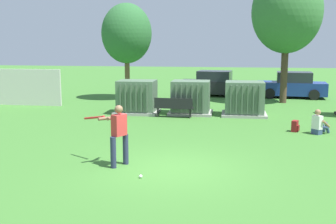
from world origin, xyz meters
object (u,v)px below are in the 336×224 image
object	(u,v)px
parked_car_leftmost	(213,84)
transformer_west	(137,97)
parked_car_left_of_center	(292,86)
transformer_mid_west	(191,98)
transformer_mid_east	(244,99)
sports_ball	(141,176)
seated_spectator	(319,124)
batter	(118,132)
park_bench	(174,106)
backpack	(295,126)

from	to	relation	value
parked_car_leftmost	transformer_west	bearing A→B (deg)	-114.26
parked_car_left_of_center	transformer_mid_west	bearing A→B (deg)	-129.26
transformer_mid_east	sports_ball	size ratio (longest dim) A/B	23.33
sports_ball	seated_spectator	world-z (taller)	seated_spectator
transformer_mid_west	parked_car_leftmost	distance (m)	7.30
transformer_west	parked_car_leftmost	distance (m)	8.20
batter	parked_car_left_of_center	size ratio (longest dim) A/B	0.40
transformer_mid_west	parked_car_leftmost	size ratio (longest dim) A/B	0.48
park_bench	parked_car_left_of_center	world-z (taller)	parked_car_left_of_center
parked_car_leftmost	park_bench	bearing A→B (deg)	-99.73
transformer_mid_east	park_bench	bearing A→B (deg)	-162.31
transformer_west	sports_ball	size ratio (longest dim) A/B	23.33
transformer_mid_east	parked_car_left_of_center	world-z (taller)	same
park_bench	sports_ball	world-z (taller)	park_bench
transformer_mid_east	parked_car_leftmost	world-z (taller)	same
transformer_west	parked_car_leftmost	bearing A→B (deg)	65.74
park_bench	backpack	world-z (taller)	park_bench
park_bench	sports_ball	size ratio (longest dim) A/B	20.28
sports_ball	backpack	size ratio (longest dim) A/B	0.20
transformer_west	batter	distance (m)	8.83
transformer_mid_east	backpack	bearing A→B (deg)	-61.37
park_bench	parked_car_leftmost	xyz separation A→B (m)	(1.43, 8.36, 0.22)
transformer_mid_west	seated_spectator	xyz separation A→B (m)	(5.26, -3.76, -0.41)
transformer_west	parked_car_left_of_center	xyz separation A→B (m)	(8.34, 7.21, -0.04)
park_bench	parked_car_leftmost	world-z (taller)	parked_car_leftmost
transformer_mid_west	park_bench	xyz separation A→B (m)	(-0.69, -1.10, -0.25)
transformer_west	park_bench	world-z (taller)	transformer_west
transformer_mid_east	parked_car_left_of_center	xyz separation A→B (m)	(3.16, 7.06, -0.04)
transformer_mid_east	batter	distance (m)	9.63
park_bench	seated_spectator	distance (m)	6.52
batter	backpack	bearing A→B (deg)	44.02
transformer_mid_east	seated_spectator	world-z (taller)	transformer_mid_east
park_bench	sports_ball	bearing A→B (deg)	-87.76
transformer_west	batter	bearing A→B (deg)	-80.75
transformer_mid_west	batter	bearing A→B (deg)	-97.68
transformer_mid_east	sports_ball	xyz separation A→B (m)	(-2.90, -9.86, -0.74)
seated_spectator	parked_car_leftmost	xyz separation A→B (m)	(-4.51, 11.03, 0.38)
transformer_mid_east	batter	bearing A→B (deg)	-113.02
sports_ball	parked_car_left_of_center	bearing A→B (deg)	70.29
transformer_west	parked_car_leftmost	xyz separation A→B (m)	(3.37, 7.47, -0.04)
seated_spectator	parked_car_leftmost	world-z (taller)	parked_car_leftmost
transformer_mid_west	sports_ball	bearing A→B (deg)	-91.98
batter	seated_spectator	distance (m)	8.29
parked_car_leftmost	parked_car_left_of_center	xyz separation A→B (m)	(4.97, -0.27, 0.00)
transformer_west	transformer_mid_east	world-z (taller)	same
transformer_mid_west	park_bench	size ratio (longest dim) A/B	1.15
sports_ball	parked_car_leftmost	world-z (taller)	parked_car_leftmost
backpack	parked_car_left_of_center	xyz separation A→B (m)	(1.29, 10.48, 0.54)
transformer_west	transformer_mid_west	distance (m)	2.63
transformer_west	park_bench	xyz separation A→B (m)	(1.93, -0.89, -0.25)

